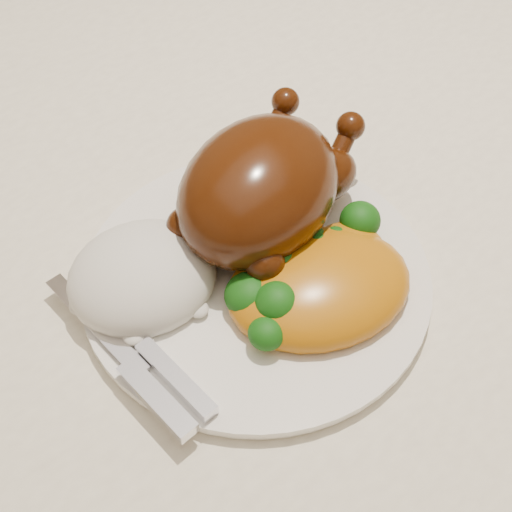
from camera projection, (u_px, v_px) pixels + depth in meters
floor at (269, 466)px, 1.24m from camera, size 4.00×4.00×0.00m
dining_table at (278, 199)px, 0.73m from camera, size 1.60×0.90×0.76m
tablecloth at (280, 145)px, 0.67m from camera, size 1.73×1.03×0.18m
dinner_plate at (256, 278)px, 0.53m from camera, size 0.27×0.27×0.01m
roast_chicken at (262, 186)px, 0.52m from camera, size 0.19×0.15×0.09m
rice_mound at (143, 277)px, 0.51m from camera, size 0.13×0.12×0.06m
mac_and_cheese at (316, 278)px, 0.51m from camera, size 0.16×0.14×0.05m
cutlery at (146, 365)px, 0.47m from camera, size 0.04×0.16×0.01m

